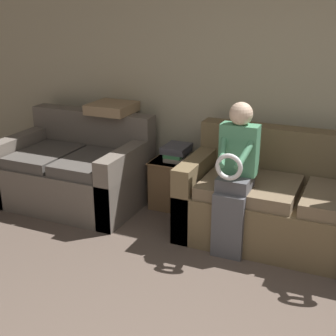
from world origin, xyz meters
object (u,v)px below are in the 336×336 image
object	(u,v)px
couch_main	(302,206)
book_stack	(177,152)
child_left_seated	(235,173)
couch_side	(76,172)
side_shelf	(177,182)
throw_pillow	(112,108)

from	to	relation	value
couch_main	book_stack	bearing A→B (deg)	167.80
child_left_seated	couch_side	bearing A→B (deg)	169.43
side_shelf	couch_side	bearing A→B (deg)	-162.02
child_left_seated	side_shelf	world-z (taller)	child_left_seated
side_shelf	throw_pillow	world-z (taller)	throw_pillow
book_stack	couch_main	bearing A→B (deg)	-12.20
throw_pillow	child_left_seated	bearing A→B (deg)	-24.02
couch_side	side_shelf	distance (m)	1.04
child_left_seated	couch_main	bearing A→B (deg)	37.24
side_shelf	book_stack	xyz separation A→B (m)	(-0.00, 0.00, 0.31)
throw_pillow	book_stack	bearing A→B (deg)	-1.80
child_left_seated	book_stack	xyz separation A→B (m)	(-0.78, 0.65, -0.12)
side_shelf	throw_pillow	xyz separation A→B (m)	(-0.74, 0.03, 0.69)
book_stack	throw_pillow	bearing A→B (deg)	178.20
couch_main	book_stack	size ratio (longest dim) A/B	6.64
child_left_seated	throw_pillow	size ratio (longest dim) A/B	2.89
child_left_seated	book_stack	bearing A→B (deg)	140.15
couch_main	child_left_seated	size ratio (longest dim) A/B	1.62
couch_main	child_left_seated	xyz separation A→B (m)	(-0.50, -0.38, 0.36)
couch_side	side_shelf	xyz separation A→B (m)	(0.99, 0.32, -0.07)
book_stack	throw_pillow	distance (m)	0.82
couch_side	book_stack	distance (m)	1.06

